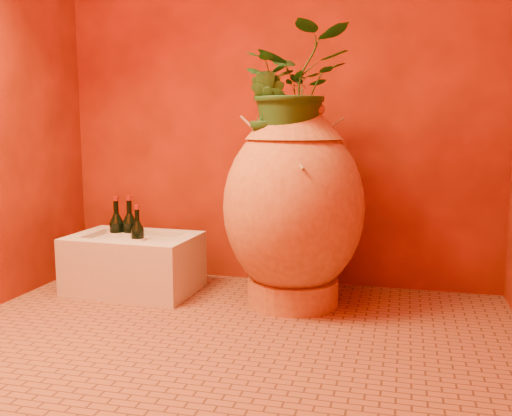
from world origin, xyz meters
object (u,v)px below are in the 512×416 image
(wine_bottle_c, at_px, (130,235))
(wine_bottle_b, at_px, (117,235))
(wine_bottle_a, at_px, (138,241))
(stone_basin, at_px, (134,264))
(amphora, at_px, (293,207))
(wall_tap, at_px, (294,142))

(wine_bottle_c, bearing_deg, wine_bottle_b, -170.95)
(wine_bottle_b, bearing_deg, wine_bottle_a, -20.43)
(stone_basin, distance_m, wine_bottle_c, 0.18)
(stone_basin, height_order, wine_bottle_b, wine_bottle_b)
(wine_bottle_b, bearing_deg, amphora, -3.58)
(amphora, distance_m, wall_tap, 0.46)
(amphora, distance_m, wine_bottle_a, 0.89)
(stone_basin, relative_size, wall_tap, 4.28)
(amphora, distance_m, wine_bottle_c, 0.97)
(amphora, xyz_separation_m, stone_basin, (-0.88, -0.00, -0.35))
(amphora, height_order, stone_basin, amphora)
(wine_bottle_b, bearing_deg, stone_basin, -26.42)
(amphora, relative_size, wine_bottle_b, 2.96)
(amphora, relative_size, stone_basin, 1.47)
(wine_bottle_b, xyz_separation_m, wine_bottle_c, (0.07, 0.01, 0.00))
(stone_basin, bearing_deg, wall_tap, 22.19)
(wine_bottle_a, xyz_separation_m, wall_tap, (0.79, 0.33, 0.53))
(stone_basin, xyz_separation_m, wine_bottle_a, (0.02, 0.01, 0.13))
(stone_basin, distance_m, wine_bottle_b, 0.21)
(amphora, xyz_separation_m, wall_tap, (-0.07, 0.33, 0.31))
(wine_bottle_b, relative_size, wall_tap, 2.12)
(wall_tap, bearing_deg, wine_bottle_c, -163.74)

